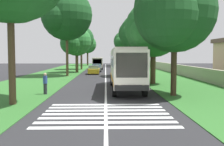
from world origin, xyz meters
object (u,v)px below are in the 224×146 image
at_px(roadside_tree_left_2, 76,42).
at_px(roadside_tree_right_3, 123,42).
at_px(pedestrian, 45,83).
at_px(utility_pole, 144,48).
at_px(roadside_tree_right_2, 140,36).
at_px(roadside_tree_right_4, 152,30).
at_px(trailing_car_0, 94,70).
at_px(roadside_tree_left_4, 80,40).
at_px(coach_bus, 126,66).
at_px(trailing_car_1, 97,68).
at_px(roadside_tree_left_0, 87,45).
at_px(roadside_tree_left_1, 66,16).
at_px(trailing_minibus_0, 98,62).
at_px(roadside_tree_right_0, 130,34).
at_px(roadside_tree_right_1, 172,14).

relative_size(roadside_tree_left_2, roadside_tree_right_3, 0.81).
bearing_deg(pedestrian, utility_pole, -37.15).
bearing_deg(roadside_tree_right_2, roadside_tree_right_4, -179.98).
height_order(roadside_tree_left_2, roadside_tree_right_3, roadside_tree_right_3).
height_order(trailing_car_0, roadside_tree_right_4, roadside_tree_right_4).
bearing_deg(roadside_tree_left_4, roadside_tree_right_4, -159.92).
bearing_deg(coach_bus, trailing_car_1, 7.53).
relative_size(trailing_car_1, roadside_tree_left_0, 0.50).
relative_size(roadside_tree_right_2, pedestrian, 5.47).
distance_m(trailing_car_1, roadside_tree_left_1, 14.05).
distance_m(trailing_minibus_0, roadside_tree_right_2, 19.69).
height_order(roadside_tree_right_4, pedestrian, roadside_tree_right_4).
relative_size(coach_bus, utility_pole, 1.44).
relative_size(roadside_tree_left_1, utility_pole, 1.63).
height_order(coach_bus, roadside_tree_left_2, roadside_tree_left_2).
bearing_deg(roadside_tree_left_2, roadside_tree_right_3, -18.58).
bearing_deg(coach_bus, roadside_tree_left_4, 12.14).
relative_size(trailing_car_0, roadside_tree_left_0, 0.50).
distance_m(trailing_minibus_0, roadside_tree_right_0, 16.12).
bearing_deg(coach_bus, roadside_tree_right_1, -138.20).
distance_m(trailing_minibus_0, roadside_tree_right_3, 22.48).
relative_size(roadside_tree_right_1, roadside_tree_right_4, 1.07).
height_order(trailing_car_1, roadside_tree_right_4, roadside_tree_right_4).
distance_m(trailing_car_1, roadside_tree_right_2, 13.80).
distance_m(roadside_tree_right_1, pedestrian, 11.21).
relative_size(coach_bus, roadside_tree_left_1, 0.88).
relative_size(trailing_minibus_0, roadside_tree_right_1, 0.63).
bearing_deg(roadside_tree_right_4, trailing_car_1, 17.32).
relative_size(roadside_tree_right_3, roadside_tree_right_4, 1.10).
xyz_separation_m(roadside_tree_left_1, roadside_tree_right_3, (38.58, -10.90, -1.94)).
height_order(trailing_car_1, trailing_minibus_0, trailing_minibus_0).
xyz_separation_m(trailing_minibus_0, roadside_tree_left_0, (21.02, 3.64, 4.41)).
height_order(roadside_tree_left_2, roadside_tree_right_4, roadside_tree_right_4).
bearing_deg(trailing_car_1, utility_pole, -158.13).
xyz_separation_m(roadside_tree_left_2, roadside_tree_right_3, (30.84, -10.37, 1.51)).
xyz_separation_m(roadside_tree_right_4, pedestrian, (-7.72, 9.79, -4.88)).
bearing_deg(roadside_tree_left_2, trailing_minibus_0, -19.42).
xyz_separation_m(coach_bus, trailing_car_0, (20.01, 3.74, -1.48)).
distance_m(roadside_tree_left_1, roadside_tree_right_0, 32.33).
distance_m(coach_bus, roadside_tree_left_4, 34.25).
bearing_deg(roadside_tree_right_3, coach_bus, 176.51).
distance_m(roadside_tree_left_0, roadside_tree_right_0, 14.78).
distance_m(roadside_tree_left_0, roadside_tree_right_3, 10.49).
bearing_deg(roadside_tree_right_3, utility_pole, 179.70).
distance_m(trailing_car_1, roadside_tree_right_3, 29.36).
distance_m(roadside_tree_right_0, utility_pole, 35.95).
xyz_separation_m(trailing_car_0, roadside_tree_right_2, (-4.49, -6.93, 5.29)).
bearing_deg(trailing_car_0, roadside_tree_right_2, -122.97).
relative_size(coach_bus, roadside_tree_right_2, 1.21).
relative_size(roadside_tree_left_0, roadside_tree_left_4, 0.95).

